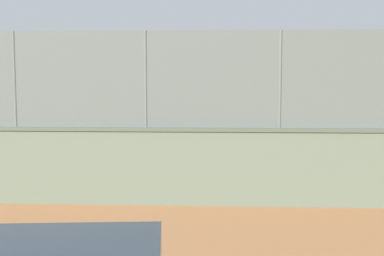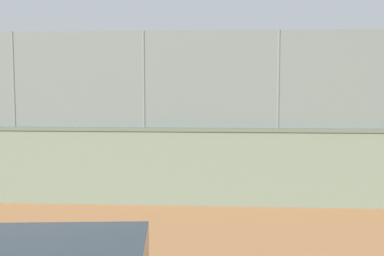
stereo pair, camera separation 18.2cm
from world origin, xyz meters
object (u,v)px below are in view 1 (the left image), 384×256
object	(u,v)px
sports_ball	(78,149)
player_near_wall_returning	(278,142)
player_foreground_swinging	(113,143)
player_crossing_court	(132,124)
spare_ball_by_wall	(380,193)

from	to	relation	value
sports_ball	player_near_wall_returning	bearing A→B (deg)	-163.05
player_foreground_swinging	player_crossing_court	world-z (taller)	player_crossing_court
player_crossing_court	player_near_wall_returning	distance (m)	8.11
player_foreground_swinging	sports_ball	world-z (taller)	player_foreground_swinging
player_near_wall_returning	sports_ball	xyz separation A→B (m)	(6.01, 1.83, -0.04)
player_crossing_court	sports_ball	size ratio (longest dim) A/B	16.15
player_crossing_court	spare_ball_by_wall	bearing A→B (deg)	133.59
player_foreground_swinging	player_crossing_court	bearing A→B (deg)	-84.01
player_foreground_swinging	player_near_wall_returning	distance (m)	5.32
sports_ball	spare_ball_by_wall	bearing A→B (deg)	170.89
spare_ball_by_wall	player_foreground_swinging	bearing A→B (deg)	-19.47
player_crossing_court	spare_ball_by_wall	distance (m)	12.07
player_near_wall_returning	sports_ball	world-z (taller)	player_near_wall_returning
player_crossing_court	spare_ball_by_wall	size ratio (longest dim) A/B	19.73
player_near_wall_returning	spare_ball_by_wall	world-z (taller)	player_near_wall_returning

